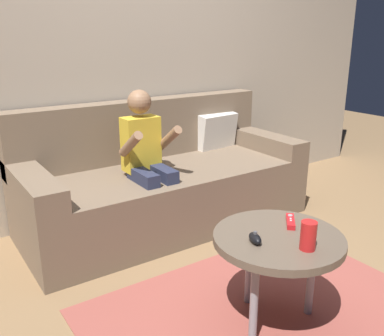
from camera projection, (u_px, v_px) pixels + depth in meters
ground_plane at (269, 299)px, 2.17m from camera, size 9.99×9.99×0.00m
wall_back at (126, 39)px, 2.99m from camera, size 5.00×0.05×2.50m
couch at (164, 182)px, 3.00m from camera, size 1.95×0.80×0.84m
person_seated_on_couch at (148, 158)px, 2.66m from camera, size 0.32×0.39×0.96m
coffee_table at (278, 244)px, 1.89m from camera, size 0.58×0.58×0.44m
area_rug at (273, 320)px, 2.01m from camera, size 1.61×1.27×0.01m
game_remote_red_near_edge at (290, 221)px, 1.98m from camera, size 0.12×0.13×0.03m
nunchuk_black at (255, 238)px, 1.80m from camera, size 0.07×0.10×0.05m
soda_can at (308, 236)px, 1.74m from camera, size 0.07×0.07×0.12m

